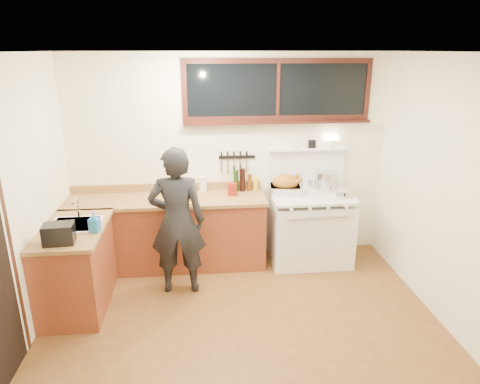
{
  "coord_description": "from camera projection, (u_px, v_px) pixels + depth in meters",
  "views": [
    {
      "loc": [
        -0.38,
        -3.52,
        2.62
      ],
      "look_at": [
        0.05,
        0.85,
        1.15
      ],
      "focal_mm": 32.0,
      "sensor_mm": 36.0,
      "label": 1
    }
  ],
  "objects": [
    {
      "name": "ground_plane",
      "position": [
        243.0,
        331.0,
        4.2
      ],
      "size": [
        4.0,
        3.5,
        0.02
      ],
      "primitive_type": "cube",
      "color": "brown"
    },
    {
      "name": "room_shell",
      "position": [
        244.0,
        168.0,
        3.67
      ],
      "size": [
        4.1,
        3.6,
        2.65
      ],
      "color": "white",
      "rests_on": "ground"
    },
    {
      "name": "counter_back",
      "position": [
        168.0,
        232.0,
        5.34
      ],
      "size": [
        2.44,
        0.64,
        1.0
      ],
      "color": "maroon",
      "rests_on": "ground"
    },
    {
      "name": "counter_left",
      "position": [
        76.0,
        267.0,
        4.48
      ],
      "size": [
        0.64,
        1.09,
        0.9
      ],
      "color": "maroon",
      "rests_on": "ground"
    },
    {
      "name": "sink_unit",
      "position": [
        76.0,
        229.0,
        4.43
      ],
      "size": [
        0.5,
        0.45,
        0.37
      ],
      "color": "white",
      "rests_on": "counter_left"
    },
    {
      "name": "vintage_stove",
      "position": [
        310.0,
        226.0,
        5.47
      ],
      "size": [
        1.02,
        0.74,
        1.59
      ],
      "color": "white",
      "rests_on": "ground"
    },
    {
      "name": "back_window",
      "position": [
        278.0,
        97.0,
        5.21
      ],
      "size": [
        2.32,
        0.13,
        0.77
      ],
      "color": "black",
      "rests_on": "room_shell"
    },
    {
      "name": "knife_strip",
      "position": [
        236.0,
        158.0,
        5.42
      ],
      "size": [
        0.46,
        0.03,
        0.28
      ],
      "color": "black",
      "rests_on": "room_shell"
    },
    {
      "name": "man",
      "position": [
        177.0,
        222.0,
        4.66
      ],
      "size": [
        0.62,
        0.42,
        1.67
      ],
      "color": "black",
      "rests_on": "ground"
    },
    {
      "name": "soap_bottle",
      "position": [
        94.0,
        222.0,
        4.21
      ],
      "size": [
        0.11,
        0.11,
        0.21
      ],
      "color": "blue",
      "rests_on": "counter_left"
    },
    {
      "name": "toaster",
      "position": [
        59.0,
        234.0,
        3.97
      ],
      "size": [
        0.29,
        0.21,
        0.19
      ],
      "color": "black",
      "rests_on": "counter_left"
    },
    {
      "name": "cutting_board",
      "position": [
        181.0,
        198.0,
        5.06
      ],
      "size": [
        0.39,
        0.3,
        0.14
      ],
      "color": "olive",
      "rests_on": "counter_back"
    },
    {
      "name": "roast_turkey",
      "position": [
        286.0,
        185.0,
        5.35
      ],
      "size": [
        0.46,
        0.37,
        0.24
      ],
      "color": "silver",
      "rests_on": "vintage_stove"
    },
    {
      "name": "stockpot",
      "position": [
        326.0,
        181.0,
        5.46
      ],
      "size": [
        0.3,
        0.3,
        0.25
      ],
      "color": "silver",
      "rests_on": "vintage_stove"
    },
    {
      "name": "saucepan",
      "position": [
        313.0,
        183.0,
        5.6
      ],
      "size": [
        0.17,
        0.28,
        0.11
      ],
      "color": "silver",
      "rests_on": "vintage_stove"
    },
    {
      "name": "pot_lid",
      "position": [
        345.0,
        195.0,
        5.25
      ],
      "size": [
        0.27,
        0.27,
        0.04
      ],
      "color": "silver",
      "rests_on": "vintage_stove"
    },
    {
      "name": "coffee_tin",
      "position": [
        232.0,
        189.0,
        5.27
      ],
      "size": [
        0.11,
        0.1,
        0.16
      ],
      "color": "maroon",
      "rests_on": "counter_back"
    },
    {
      "name": "pitcher",
      "position": [
        203.0,
        184.0,
        5.43
      ],
      "size": [
        0.12,
        0.12,
        0.19
      ],
      "color": "white",
      "rests_on": "counter_back"
    },
    {
      "name": "bottle_cluster",
      "position": [
        244.0,
        181.0,
        5.42
      ],
      "size": [
        0.31,
        0.07,
        0.3
      ],
      "color": "black",
      "rests_on": "counter_back"
    }
  ]
}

